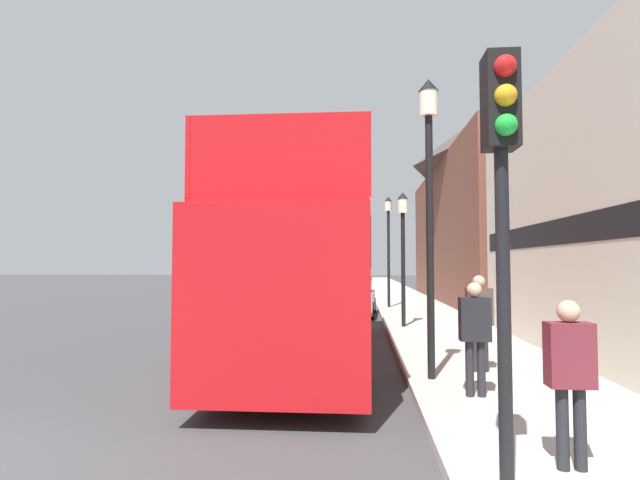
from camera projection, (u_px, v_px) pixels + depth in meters
ground_plane at (269, 306)px, 25.52m from camera, size 144.00×144.00×0.00m
sidewalk at (417, 311)px, 21.96m from camera, size 3.39×108.00×0.14m
brick_terrace_rear at (491, 205)px, 27.45m from camera, size 6.00×20.11×10.75m
tour_bus at (312, 274)px, 11.66m from camera, size 2.61×10.61×4.16m
parked_car_ahead_of_bus at (353, 298)px, 20.53m from camera, size 1.98×4.15×1.60m
pedestrian_nearest at (570, 367)px, 4.82m from camera, size 0.42×0.23×1.62m
pedestrian_second at (475, 327)px, 7.48m from camera, size 0.44×0.24×1.70m
pedestrian_third at (479, 313)px, 9.21m from camera, size 0.46×0.25×1.76m
traffic_signal at (502, 169)px, 4.35m from camera, size 0.28×0.42×3.83m
lamp_post_nearest at (429, 173)px, 8.76m from camera, size 0.35×0.35×5.26m
lamp_post_second at (403, 233)px, 15.97m from camera, size 0.35×0.35×4.29m
lamp_post_third at (388, 231)px, 23.26m from camera, size 0.35×0.35×5.14m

